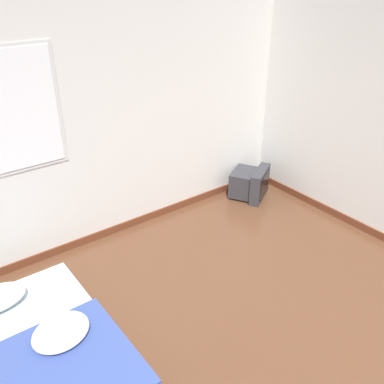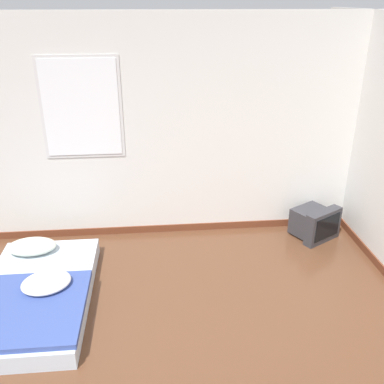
% 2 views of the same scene
% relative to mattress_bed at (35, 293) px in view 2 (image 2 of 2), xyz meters
% --- Properties ---
extents(wall_back, '(7.75, 0.08, 2.60)m').
position_rel_mattress_bed_xyz_m(wall_back, '(0.92, 1.32, 1.17)').
color(wall_back, silver).
rests_on(wall_back, ground_plane).
extents(mattress_bed, '(1.04, 1.77, 0.31)m').
position_rel_mattress_bed_xyz_m(mattress_bed, '(0.00, 0.00, 0.00)').
color(mattress_bed, silver).
rests_on(mattress_bed, ground_plane).
extents(crt_tv, '(0.62, 0.60, 0.40)m').
position_rel_mattress_bed_xyz_m(crt_tv, '(3.12, 0.99, 0.07)').
color(crt_tv, '#333338').
rests_on(crt_tv, ground_plane).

